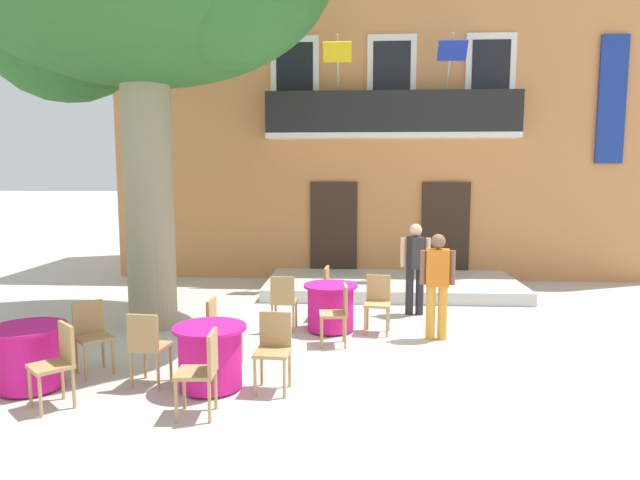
{
  "coord_description": "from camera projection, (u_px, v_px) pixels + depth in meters",
  "views": [
    {
      "loc": [
        -0.09,
        -8.23,
        2.57
      ],
      "look_at": [
        -0.73,
        2.02,
        1.3
      ],
      "focal_mm": 31.67,
      "sensor_mm": 36.0,
      "label": 1
    }
  ],
  "objects": [
    {
      "name": "ground_plane",
      "position": [
        360.0,
        343.0,
        8.46
      ],
      "size": [
        120.0,
        120.0,
        0.0
      ],
      "primitive_type": "plane",
      "color": "beige"
    },
    {
      "name": "building_facade",
      "position": [
        386.0,
        125.0,
        14.87
      ],
      "size": [
        13.0,
        5.09,
        7.5
      ],
      "color": "#CC844C",
      "rests_on": "ground"
    },
    {
      "name": "entrance_step_platform",
      "position": [
        392.0,
        285.0,
        12.08
      ],
      "size": [
        5.3,
        2.57,
        0.25
      ],
      "primitive_type": "cube",
      "color": "silver",
      "rests_on": "ground"
    },
    {
      "name": "cafe_table_near_tree",
      "position": [
        330.0,
        307.0,
        9.04
      ],
      "size": [
        0.86,
        0.86,
        0.76
      ],
      "color": "#DB1984",
      "rests_on": "ground"
    },
    {
      "name": "cafe_chair_near_tree_0",
      "position": [
        332.0,
        289.0,
        9.77
      ],
      "size": [
        0.44,
        0.44,
        0.91
      ],
      "color": "tan",
      "rests_on": "ground"
    },
    {
      "name": "cafe_chair_near_tree_1",
      "position": [
        283.0,
        299.0,
        9.02
      ],
      "size": [
        0.41,
        0.41,
        0.91
      ],
      "color": "tan",
      "rests_on": "ground"
    },
    {
      "name": "cafe_chair_near_tree_2",
      "position": [
        338.0,
        310.0,
        8.29
      ],
      "size": [
        0.44,
        0.44,
        0.91
      ],
      "color": "tan",
      "rests_on": "ground"
    },
    {
      "name": "cafe_chair_near_tree_3",
      "position": [
        378.0,
        300.0,
        8.96
      ],
      "size": [
        0.45,
        0.45,
        0.91
      ],
      "color": "tan",
      "rests_on": "ground"
    },
    {
      "name": "cafe_table_middle",
      "position": [
        210.0,
        356.0,
        6.64
      ],
      "size": [
        0.86,
        0.86,
        0.76
      ],
      "color": "#DB1984",
      "rests_on": "ground"
    },
    {
      "name": "cafe_chair_middle_0",
      "position": [
        274.0,
        346.0,
        6.61
      ],
      "size": [
        0.42,
        0.42,
        0.91
      ],
      "color": "tan",
      "rests_on": "ground"
    },
    {
      "name": "cafe_chair_middle_1",
      "position": [
        220.0,
        327.0,
        7.37
      ],
      "size": [
        0.41,
        0.41,
        0.91
      ],
      "color": "tan",
      "rests_on": "ground"
    },
    {
      "name": "cafe_chair_middle_2",
      "position": [
        147.0,
        344.0,
        6.68
      ],
      "size": [
        0.44,
        0.44,
        0.91
      ],
      "color": "tan",
      "rests_on": "ground"
    },
    {
      "name": "cafe_chair_middle_3",
      "position": [
        203.0,
        367.0,
        5.88
      ],
      "size": [
        0.42,
        0.42,
        0.91
      ],
      "color": "tan",
      "rests_on": "ground"
    },
    {
      "name": "cafe_table_front",
      "position": [
        29.0,
        357.0,
        6.63
      ],
      "size": [
        0.86,
        0.86,
        0.76
      ],
      "color": "#DB1984",
      "rests_on": "ground"
    },
    {
      "name": "cafe_chair_front_0",
      "position": [
        58.0,
        359.0,
        6.13
      ],
      "size": [
        0.57,
        0.57,
        0.91
      ],
      "color": "tan",
      "rests_on": "ground"
    },
    {
      "name": "cafe_chair_front_1",
      "position": [
        91.0,
        332.0,
        7.16
      ],
      "size": [
        0.57,
        0.57,
        0.91
      ],
      "color": "tan",
      "rests_on": "ground"
    },
    {
      "name": "pedestrian_near_entrance",
      "position": [
        437.0,
        280.0,
        8.53
      ],
      "size": [
        0.53,
        0.25,
        1.62
      ],
      "color": "gold",
      "rests_on": "ground"
    },
    {
      "name": "pedestrian_mid_plaza",
      "position": [
        415.0,
        264.0,
        10.01
      ],
      "size": [
        0.53,
        0.38,
        1.64
      ],
      "color": "#232328",
      "rests_on": "ground"
    }
  ]
}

